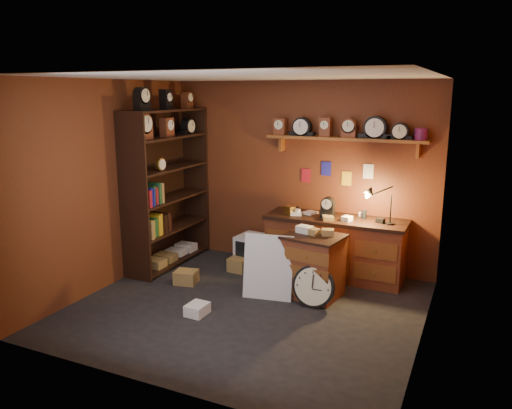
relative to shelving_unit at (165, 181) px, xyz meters
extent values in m
plane|color=black|center=(1.79, -0.98, -1.25)|extent=(4.00, 4.00, 0.00)
cube|color=brown|center=(1.79, 0.82, 0.10)|extent=(4.00, 0.02, 2.70)
cube|color=brown|center=(1.79, -2.78, 0.10)|extent=(4.00, 0.02, 2.70)
cube|color=brown|center=(-0.21, -0.98, 0.10)|extent=(0.02, 3.60, 2.70)
cube|color=brown|center=(3.79, -0.98, 0.10)|extent=(0.02, 3.60, 2.70)
cube|color=beige|center=(1.79, -0.98, 1.45)|extent=(4.00, 3.60, 0.02)
cube|color=brown|center=(2.49, 0.67, 0.67)|extent=(2.20, 0.30, 0.04)
cube|color=brown|center=(1.54, 0.74, 0.55)|extent=(0.04, 0.16, 0.20)
cube|color=brown|center=(3.44, 0.74, 0.55)|extent=(0.04, 0.16, 0.20)
cylinder|color=#B21419|center=(3.47, 0.67, 0.76)|extent=(0.16, 0.16, 0.15)
cube|color=maroon|center=(1.94, 0.81, 0.10)|extent=(0.14, 0.01, 0.20)
cube|color=navy|center=(2.24, 0.81, 0.22)|extent=(0.14, 0.01, 0.20)
cube|color=gold|center=(2.54, 0.81, 0.10)|extent=(0.14, 0.01, 0.20)
cube|color=silver|center=(2.84, 0.81, 0.22)|extent=(0.14, 0.01, 0.20)
cube|color=black|center=(-0.19, 0.00, -0.10)|extent=(0.03, 1.60, 2.30)
cube|color=black|center=(0.04, -0.78, -0.10)|extent=(0.45, 0.03, 2.30)
cube|color=black|center=(0.04, 0.78, -0.10)|extent=(0.45, 0.03, 2.30)
cube|color=black|center=(0.04, 0.00, -1.20)|extent=(0.43, 1.54, 0.03)
cube|color=black|center=(0.04, 0.00, -0.70)|extent=(0.43, 1.54, 0.03)
cube|color=black|center=(0.04, 0.00, -0.25)|extent=(0.43, 1.54, 0.03)
cube|color=black|center=(0.04, 0.00, 0.20)|extent=(0.43, 1.54, 0.03)
cube|color=black|center=(0.04, 0.00, 0.65)|extent=(0.43, 1.54, 0.03)
cube|color=black|center=(0.04, 0.00, 1.03)|extent=(0.43, 1.54, 0.03)
cube|color=brown|center=(2.45, 0.50, -0.85)|extent=(1.88, 0.60, 0.80)
cube|color=black|center=(2.45, 0.50, -0.43)|extent=(1.94, 0.66, 0.05)
cube|color=brown|center=(2.45, 0.20, -0.85)|extent=(1.80, 0.02, 0.52)
cylinder|color=black|center=(3.19, 0.45, -0.39)|extent=(0.12, 0.12, 0.02)
cylinder|color=black|center=(3.19, 0.45, -0.20)|extent=(0.02, 0.02, 0.38)
cylinder|color=black|center=(3.07, 0.42, 0.04)|extent=(0.27, 0.09, 0.14)
cone|color=black|center=(2.93, 0.39, 0.00)|extent=(0.18, 0.14, 0.18)
cube|color=brown|center=(2.39, -0.29, -0.87)|extent=(0.73, 0.64, 0.77)
cube|color=black|center=(2.39, -0.29, -0.47)|extent=(0.78, 0.68, 0.03)
cube|color=brown|center=(2.39, -0.56, -0.87)|extent=(0.59, 0.10, 0.65)
cylinder|color=black|center=(2.50, -0.59, -1.00)|extent=(0.52, 0.17, 0.52)
cylinder|color=#F0EBC0|center=(2.50, -0.62, -0.99)|extent=(0.46, 0.10, 0.45)
cube|color=black|center=(2.50, -0.63, -0.92)|extent=(0.01, 0.04, 0.17)
cube|color=black|center=(2.56, -0.63, -1.02)|extent=(0.12, 0.01, 0.01)
cube|color=silver|center=(1.90, -0.58, -1.25)|extent=(0.64, 0.27, 0.82)
cube|color=silver|center=(1.23, 0.42, -1.02)|extent=(0.49, 0.49, 0.46)
cube|color=black|center=(1.23, 0.19, -1.02)|extent=(0.38, 0.06, 0.37)
cube|color=olive|center=(0.70, -0.61, -1.16)|extent=(0.33, 0.30, 0.18)
cube|color=white|center=(1.35, -1.38, -1.19)|extent=(0.23, 0.27, 0.13)
cube|color=olive|center=(1.14, 0.10, -1.16)|extent=(0.28, 0.24, 0.20)
camera|label=1|loc=(4.22, -6.00, 1.29)|focal=35.00mm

